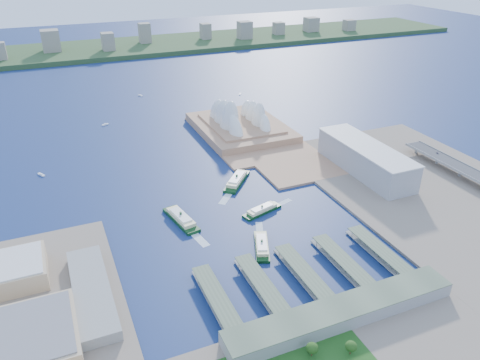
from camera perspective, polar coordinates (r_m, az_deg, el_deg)
name	(u,v)px	position (r m, az deg, el deg)	size (l,w,h in m)	color
ground	(254,238)	(484.98, 1.73, -7.05)	(3000.00, 3000.00, 0.00)	#11204F
east_land	(467,212)	(583.26, 25.97, -3.54)	(240.00, 500.00, 3.00)	gray
peninsula	(247,135)	(734.00, 0.88, 5.52)	(135.00, 220.00, 3.00)	#A87C5C
far_shore	(105,49)	(1379.45, -16.15, 15.06)	(2200.00, 260.00, 12.00)	#2D4926
opera_house	(241,113)	(739.62, 0.08, 8.22)	(134.00, 180.00, 58.00)	white
toaster_building	(365,159)	(627.25, 15.02, 2.51)	(45.00, 155.00, 35.00)	#95959A
ferry_wharves	(303,273)	(434.63, 7.67, -11.20)	(184.00, 90.00, 9.30)	#4F5E47
terminal_building	(342,313)	(395.04, 12.35, -15.51)	(200.00, 28.00, 12.00)	gray
far_skyline	(104,38)	(1353.81, -16.21, 16.29)	(1900.00, 140.00, 55.00)	gray
ferry_a	(181,217)	(512.22, -7.22, -4.46)	(15.48, 60.82, 11.50)	#0D3413
ferry_b	(237,179)	(587.18, -0.39, 0.16)	(15.65, 61.48, 11.63)	#0D3413
ferry_c	(262,244)	(467.89, 2.67, -7.77)	(13.11, 51.50, 9.74)	#0D3413
ferry_d	(262,209)	(525.57, 2.70, -3.51)	(12.48, 49.04, 9.27)	#0D3413
boat_a	(41,174)	(660.75, -23.06, 0.63)	(3.26, 13.03, 2.51)	white
boat_b	(105,124)	(808.94, -16.10, 6.54)	(3.80, 10.85, 2.93)	white
boat_c	(240,94)	(940.83, 0.00, 10.45)	(3.13, 10.72, 2.41)	white
boat_e	(140,95)	(951.72, -12.04, 10.06)	(3.53, 11.10, 2.72)	white
car_c	(438,153)	(689.12, 22.96, 3.04)	(1.72, 4.22, 1.22)	slate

